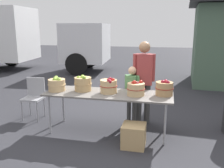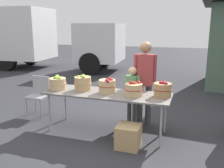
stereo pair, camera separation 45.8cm
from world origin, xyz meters
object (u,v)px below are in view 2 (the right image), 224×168
object	(u,v)px
apple_basket_red_0	(107,86)
market_table	(107,95)
apple_basket_green_0	(58,83)
apple_basket_red_1	(133,89)
child_customer	(132,92)
vendor_adult	(145,77)
produce_crate	(128,136)
apple_basket_green_1	(83,83)
folding_chair	(39,93)
box_truck	(27,36)
apple_basket_red_2	(163,89)

from	to	relation	value
apple_basket_red_0	market_table	bearing A→B (deg)	-88.90
apple_basket_green_0	apple_basket_red_1	xyz separation A→B (m)	(1.48, 0.01, -0.00)
apple_basket_red_0	child_customer	distance (m)	0.60
apple_basket_green_0	vendor_adult	size ratio (longest dim) A/B	0.20
child_customer	produce_crate	xyz separation A→B (m)	(0.17, -0.92, -0.51)
apple_basket_green_1	apple_basket_red_0	distance (m)	0.51
apple_basket_green_0	folding_chair	distance (m)	0.93
box_truck	child_customer	bearing A→B (deg)	-43.98
produce_crate	apple_basket_red_1	bearing A→B (deg)	94.59
apple_basket_red_2	child_customer	size ratio (longest dim) A/B	0.27
folding_chair	produce_crate	xyz separation A→B (m)	(2.27, -0.85, -0.32)
market_table	apple_basket_red_0	bearing A→B (deg)	91.10
apple_basket_red_1	box_truck	bearing A→B (deg)	138.39
vendor_adult	apple_basket_green_0	bearing A→B (deg)	11.07
produce_crate	apple_basket_red_2	bearing A→B (deg)	50.39
market_table	produce_crate	size ratio (longest dim) A/B	6.13
apple_basket_green_0	vendor_adult	distance (m)	1.69
apple_basket_green_0	box_truck	bearing A→B (deg)	131.00
market_table	apple_basket_red_2	size ratio (longest dim) A/B	7.23
produce_crate	box_truck	bearing A→B (deg)	136.50
apple_basket_red_1	apple_basket_red_0	bearing A→B (deg)	174.12
apple_basket_red_2	box_truck	xyz separation A→B (m)	(-7.03, 5.70, 0.61)
apple_basket_green_1	folding_chair	distance (m)	1.32
apple_basket_green_1	box_truck	bearing A→B (deg)	134.11
apple_basket_green_1	child_customer	world-z (taller)	child_customer
apple_basket_red_1	apple_basket_red_2	distance (m)	0.50
box_truck	folding_chair	distance (m)	6.97
apple_basket_green_1	apple_basket_red_1	world-z (taller)	apple_basket_green_1
apple_basket_red_1	folding_chair	size ratio (longest dim) A/B	0.37
apple_basket_red_2	market_table	bearing A→B (deg)	-175.73
apple_basket_red_0	child_customer	xyz separation A→B (m)	(0.37, 0.43, -0.19)
apple_basket_red_1	apple_basket_green_0	bearing A→B (deg)	-179.65
vendor_adult	produce_crate	bearing A→B (deg)	76.70
apple_basket_red_1	child_customer	world-z (taller)	child_customer
box_truck	apple_basket_red_2	bearing A→B (deg)	-43.28
apple_basket_red_2	apple_basket_green_0	bearing A→B (deg)	-176.52
apple_basket_red_2	vendor_adult	size ratio (longest dim) A/B	0.19
apple_basket_red_0	produce_crate	size ratio (longest dim) A/B	0.86
child_customer	produce_crate	distance (m)	1.06
apple_basket_green_1	folding_chair	xyz separation A→B (m)	(-1.22, 0.32, -0.38)
apple_basket_red_0	folding_chair	world-z (taller)	apple_basket_red_0
child_customer	produce_crate	world-z (taller)	child_customer
apple_basket_red_1	market_table	bearing A→B (deg)	175.79
apple_basket_red_1	child_customer	xyz separation A→B (m)	(-0.14, 0.48, -0.18)
apple_basket_red_0	apple_basket_red_1	bearing A→B (deg)	-5.88
apple_basket_green_0	box_truck	xyz separation A→B (m)	(-5.06, 5.82, 0.62)
apple_basket_red_1	apple_basket_red_2	bearing A→B (deg)	12.90
market_table	child_customer	xyz separation A→B (m)	(0.37, 0.45, -0.02)
child_customer	market_table	bearing A→B (deg)	69.49
box_truck	folding_chair	size ratio (longest dim) A/B	9.11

